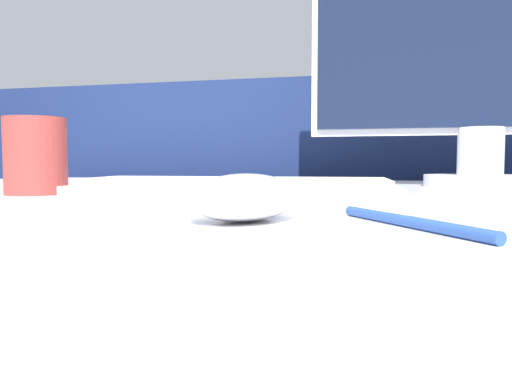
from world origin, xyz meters
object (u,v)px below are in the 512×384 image
Objects in this scene: monitor at (484,33)px; mug at (36,156)px; computer_mouse_near at (245,197)px; keyboard at (235,189)px.

monitor is 0.73m from mug.
computer_mouse_near is 1.22× the size of mug.
computer_mouse_near is at bearing -114.84° from monitor.
mug is (-0.35, 0.21, 0.03)m from computer_mouse_near.
computer_mouse_near is 0.22× the size of monitor.
mug is at bearing -150.14° from monitor.
monitor is 5.67× the size of mug.
computer_mouse_near is 0.32× the size of keyboard.
keyboard is 0.67× the size of monitor.
computer_mouse_near is at bearing -31.08° from mug.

